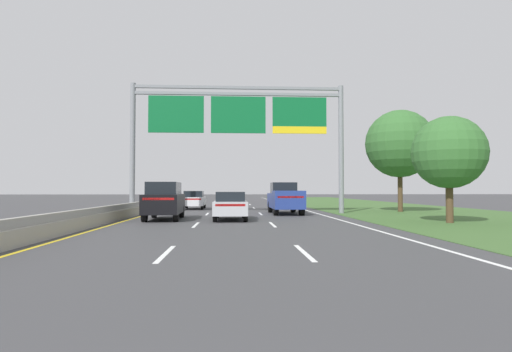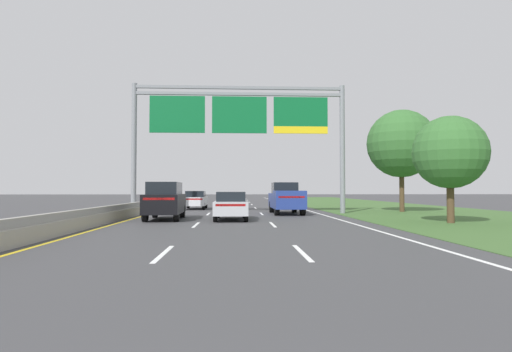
# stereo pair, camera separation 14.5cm
# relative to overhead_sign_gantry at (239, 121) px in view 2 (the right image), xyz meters

# --- Properties ---
(ground_plane) EXTENTS (220.00, 220.00, 0.00)m
(ground_plane) POSITION_rel_overhead_sign_gantry_xyz_m (-0.30, 6.42, -6.51)
(ground_plane) COLOR #3D3D3F
(lane_striping) EXTENTS (11.96, 106.00, 0.01)m
(lane_striping) POSITION_rel_overhead_sign_gantry_xyz_m (-0.30, 5.96, -6.51)
(lane_striping) COLOR white
(lane_striping) RESTS_ON ground
(grass_verge_right) EXTENTS (14.00, 110.00, 0.02)m
(grass_verge_right) POSITION_rel_overhead_sign_gantry_xyz_m (13.65, 6.42, -6.50)
(grass_verge_right) COLOR #3D602D
(grass_verge_right) RESTS_ON ground
(median_barrier_concrete) EXTENTS (0.60, 110.00, 0.85)m
(median_barrier_concrete) POSITION_rel_overhead_sign_gantry_xyz_m (-6.90, 6.42, -6.16)
(median_barrier_concrete) COLOR #99968E
(median_barrier_concrete) RESTS_ON ground
(overhead_sign_gantry) EXTENTS (15.06, 0.42, 9.14)m
(overhead_sign_gantry) POSITION_rel_overhead_sign_gantry_xyz_m (0.00, 0.00, 0.00)
(overhead_sign_gantry) COLOR gray
(overhead_sign_gantry) RESTS_ON ground
(pickup_truck_blue) EXTENTS (2.05, 5.42, 2.20)m
(pickup_truck_blue) POSITION_rel_overhead_sign_gantry_xyz_m (3.26, -0.19, -5.44)
(pickup_truck_blue) COLOR navy
(pickup_truck_blue) RESTS_ON ground
(car_black_left_lane_suv) EXTENTS (2.03, 4.75, 2.11)m
(car_black_left_lane_suv) POSITION_rel_overhead_sign_gantry_xyz_m (-4.24, -5.44, -5.42)
(car_black_left_lane_suv) COLOR black
(car_black_left_lane_suv) RESTS_ON ground
(car_silver_centre_lane_sedan) EXTENTS (1.83, 4.40, 1.57)m
(car_silver_centre_lane_sedan) POSITION_rel_overhead_sign_gantry_xyz_m (-0.51, -5.86, -5.70)
(car_silver_centre_lane_sedan) COLOR #B2B5BA
(car_silver_centre_lane_sedan) RESTS_ON ground
(car_white_left_lane_sedan) EXTENTS (1.84, 4.41, 1.57)m
(car_white_left_lane_sedan) POSITION_rel_overhead_sign_gantry_xyz_m (-3.75, 7.35, -5.70)
(car_white_left_lane_sedan) COLOR silver
(car_white_left_lane_sedan) RESTS_ON ground
(roadside_tree_near) EXTENTS (3.67, 3.67, 5.42)m
(roadside_tree_near) POSITION_rel_overhead_sign_gantry_xyz_m (10.56, -8.76, -2.94)
(roadside_tree_near) COLOR #4C3823
(roadside_tree_near) RESTS_ON ground
(roadside_tree_mid) EXTENTS (5.14, 5.14, 7.76)m
(roadside_tree_mid) POSITION_rel_overhead_sign_gantry_xyz_m (12.32, 1.77, -1.34)
(roadside_tree_mid) COLOR #4C3823
(roadside_tree_mid) RESTS_ON ground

